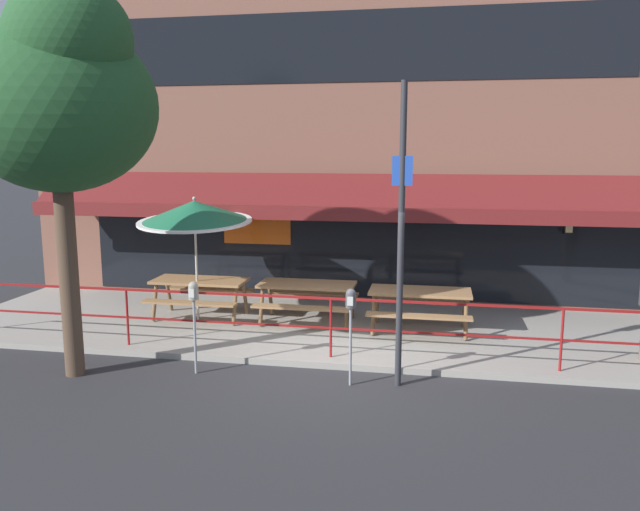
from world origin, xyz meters
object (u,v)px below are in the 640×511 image
(street_tree_curbside, at_px, (59,96))
(patio_umbrella_left, at_px, (195,212))
(parking_meter_near, at_px, (194,300))
(picnic_table_right, at_px, (420,299))
(parking_meter_far, at_px, (351,308))
(picnic_table_left, at_px, (200,287))
(street_sign_pole, at_px, (401,235))
(picnic_table_centre, at_px, (307,291))

(street_tree_curbside, bearing_deg, patio_umbrella_left, 75.69)
(parking_meter_near, relative_size, street_tree_curbside, 0.26)
(picnic_table_right, height_order, parking_meter_far, parking_meter_far)
(picnic_table_left, bearing_deg, parking_meter_far, -39.27)
(street_tree_curbside, bearing_deg, picnic_table_left, 76.37)
(patio_umbrella_left, distance_m, parking_meter_far, 4.30)
(parking_meter_far, xyz_separation_m, street_sign_pole, (0.67, 0.12, 1.04))
(picnic_table_left, distance_m, street_sign_pole, 4.97)
(parking_meter_far, bearing_deg, street_tree_curbside, -174.64)
(picnic_table_right, height_order, street_sign_pole, street_sign_pole)
(picnic_table_left, bearing_deg, picnic_table_centre, 1.05)
(patio_umbrella_left, xyz_separation_m, street_tree_curbside, (-0.75, -2.93, 1.89))
(parking_meter_near, relative_size, street_sign_pole, 0.33)
(patio_umbrella_left, height_order, parking_meter_near, patio_umbrella_left)
(parking_meter_near, bearing_deg, street_sign_pole, 1.36)
(picnic_table_left, distance_m, parking_meter_far, 4.29)
(picnic_table_right, xyz_separation_m, parking_meter_far, (-0.91, -2.54, 0.44))
(patio_umbrella_left, relative_size, street_sign_pole, 0.56)
(picnic_table_centre, height_order, street_sign_pole, street_sign_pole)
(patio_umbrella_left, bearing_deg, street_sign_pole, -31.39)
(picnic_table_centre, xyz_separation_m, street_sign_pole, (1.87, -2.62, 1.48))
(picnic_table_left, bearing_deg, parking_meter_near, -70.41)
(picnic_table_centre, xyz_separation_m, street_tree_curbside, (-2.85, -3.12, 3.37))
(parking_meter_far, distance_m, street_sign_pole, 1.24)
(parking_meter_far, xyz_separation_m, street_tree_curbside, (-4.05, -0.38, 2.93))
(parking_meter_near, distance_m, street_tree_curbside, 3.41)
(picnic_table_right, bearing_deg, parking_meter_near, -142.68)
(street_tree_curbside, bearing_deg, picnic_table_right, 30.50)
(picnic_table_right, distance_m, street_tree_curbside, 6.67)
(parking_meter_near, xyz_separation_m, street_sign_pole, (3.03, 0.07, 1.04))
(picnic_table_left, xyz_separation_m, patio_umbrella_left, (-0.00, -0.15, 1.47))
(parking_meter_near, height_order, street_tree_curbside, street_tree_curbside)
(picnic_table_right, xyz_separation_m, parking_meter_near, (-3.27, -2.49, 0.44))
(parking_meter_far, bearing_deg, parking_meter_near, 178.79)
(picnic_table_centre, bearing_deg, street_sign_pole, -54.44)
(parking_meter_near, bearing_deg, parking_meter_far, -1.21)
(picnic_table_left, bearing_deg, street_tree_curbside, -103.63)
(picnic_table_left, height_order, picnic_table_right, same)
(picnic_table_centre, xyz_separation_m, parking_meter_far, (1.20, -2.74, 0.44))
(picnic_table_centre, height_order, patio_umbrella_left, patio_umbrella_left)
(picnic_table_left, bearing_deg, street_sign_pole, -32.96)
(picnic_table_centre, bearing_deg, parking_meter_far, -66.37)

